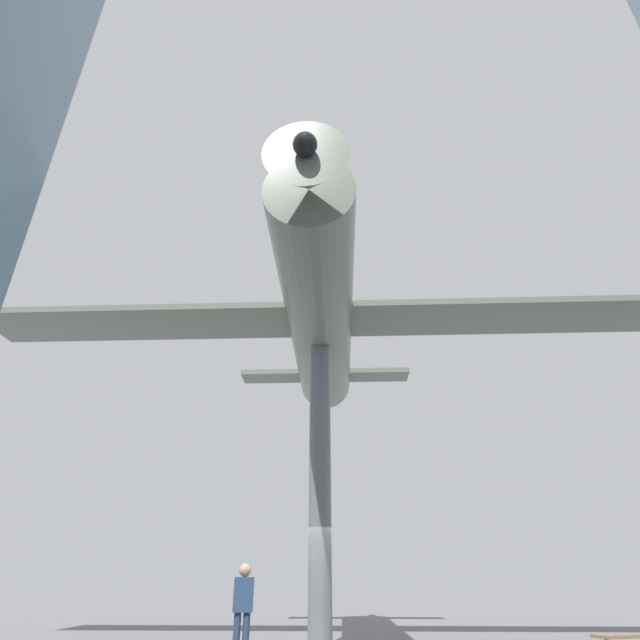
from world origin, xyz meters
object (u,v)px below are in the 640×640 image
at_px(support_pylon_central, 320,480).
at_px(plaza_bench, 636,638).
at_px(visitor_person, 243,603).
at_px(suspended_airplane, 320,317).

relative_size(support_pylon_central, plaza_bench, 4.15).
distance_m(support_pylon_central, visitor_person, 3.39).
bearing_deg(suspended_airplane, support_pylon_central, -90.00).
height_order(visitor_person, plaza_bench, visitor_person).
height_order(support_pylon_central, visitor_person, support_pylon_central).
relative_size(suspended_airplane, plaza_bench, 11.33).
bearing_deg(visitor_person, support_pylon_central, 36.58).
bearing_deg(visitor_person, plaza_bench, -11.97).
distance_m(suspended_airplane, visitor_person, 7.47).
height_order(suspended_airplane, visitor_person, suspended_airplane).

